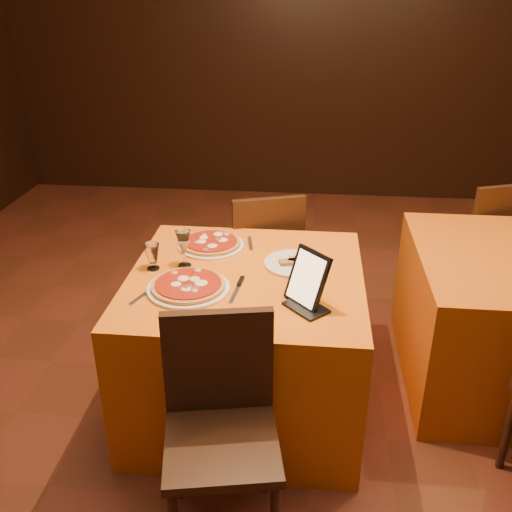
# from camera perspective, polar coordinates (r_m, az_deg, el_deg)

# --- Properties ---
(floor) EXTENTS (6.00, 7.00, 0.01)m
(floor) POSITION_cam_1_polar(r_m,az_deg,el_deg) (2.93, 5.30, -17.35)
(floor) COLOR #5E2D19
(floor) RESTS_ON ground
(wall_back) EXTENTS (6.00, 0.01, 2.80)m
(wall_back) POSITION_cam_1_polar(r_m,az_deg,el_deg) (5.67, 6.59, 19.66)
(wall_back) COLOR black
(wall_back) RESTS_ON floor
(main_table) EXTENTS (1.10, 1.10, 0.75)m
(main_table) POSITION_cam_1_polar(r_m,az_deg,el_deg) (2.88, -0.96, -8.50)
(main_table) COLOR orange
(main_table) RESTS_ON floor
(chair_main_near) EXTENTS (0.43, 0.43, 0.91)m
(chair_main_near) POSITION_cam_1_polar(r_m,az_deg,el_deg) (2.22, -3.45, -18.20)
(chair_main_near) COLOR black
(chair_main_near) RESTS_ON floor
(chair_main_far) EXTENTS (0.50, 0.50, 0.91)m
(chair_main_far) POSITION_cam_1_polar(r_m,az_deg,el_deg) (3.52, 0.53, -0.13)
(chair_main_far) COLOR black
(chair_main_far) RESTS_ON floor
(chair_side_far) EXTENTS (0.56, 0.56, 0.91)m
(chair_side_far) POSITION_cam_1_polar(r_m,az_deg,el_deg) (4.00, 21.40, 1.25)
(chair_side_far) COLOR black
(chair_side_far) RESTS_ON floor
(pizza_near) EXTENTS (0.37, 0.37, 0.03)m
(pizza_near) POSITION_cam_1_polar(r_m,az_deg,el_deg) (2.57, -6.78, -3.07)
(pizza_near) COLOR white
(pizza_near) RESTS_ON main_table
(pizza_far) EXTENTS (0.34, 0.34, 0.03)m
(pizza_far) POSITION_cam_1_polar(r_m,az_deg,el_deg) (2.97, -4.52, 1.19)
(pizza_far) COLOR white
(pizza_far) RESTS_ON main_table
(cutlet_dish) EXTENTS (0.30, 0.30, 0.03)m
(cutlet_dish) POSITION_cam_1_polar(r_m,az_deg,el_deg) (2.78, 3.89, -0.64)
(cutlet_dish) COLOR white
(cutlet_dish) RESTS_ON main_table
(wine_glass) EXTENTS (0.10, 0.10, 0.19)m
(wine_glass) POSITION_cam_1_polar(r_m,az_deg,el_deg) (2.74, -7.23, 0.77)
(wine_glass) COLOR tan
(wine_glass) RESTS_ON main_table
(water_glass) EXTENTS (0.09, 0.09, 0.13)m
(water_glass) POSITION_cam_1_polar(r_m,az_deg,el_deg) (2.75, -10.32, -0.06)
(water_glass) COLOR silver
(water_glass) RESTS_ON main_table
(tablet) EXTENTS (0.20, 0.21, 0.23)m
(tablet) POSITION_cam_1_polar(r_m,az_deg,el_deg) (2.41, 5.17, -2.22)
(tablet) COLOR black
(tablet) RESTS_ON main_table
(knife) EXTENTS (0.04, 0.22, 0.01)m
(knife) POSITION_cam_1_polar(r_m,az_deg,el_deg) (2.54, -1.98, -3.53)
(knife) COLOR silver
(knife) RESTS_ON main_table
(fork_near) EXTENTS (0.08, 0.17, 0.01)m
(fork_near) POSITION_cam_1_polar(r_m,az_deg,el_deg) (2.55, -11.27, -3.92)
(fork_near) COLOR #AFB0B6
(fork_near) RESTS_ON main_table
(fork_far) EXTENTS (0.05, 0.17, 0.01)m
(fork_far) POSITION_cam_1_polar(r_m,az_deg,el_deg) (2.99, -0.58, 1.26)
(fork_far) COLOR #B8B8BF
(fork_far) RESTS_ON main_table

